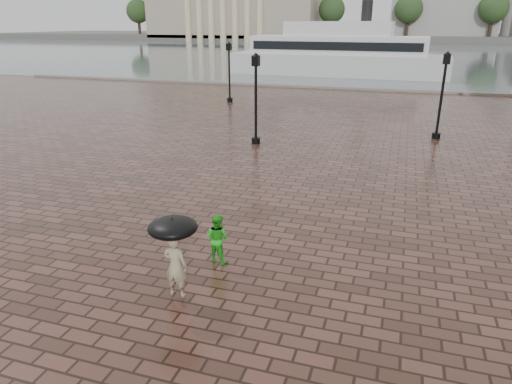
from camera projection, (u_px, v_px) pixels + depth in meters
ground at (348, 241)px, 13.14m from camera, size 300.00×300.00×0.00m
harbour_water at (402, 52)px, 95.24m from camera, size 240.00×240.00×0.00m
quay_edge at (391, 91)px, 41.70m from camera, size 80.00×0.60×0.30m
far_shore at (406, 37)px, 155.58m from camera, size 300.00×60.00×2.00m
far_trees at (409, 9)px, 133.00m from camera, size 188.00×8.00×13.50m
street_lamps at (361, 84)px, 28.37m from camera, size 21.44×14.44×4.40m
adult_pedestrian at (175, 266)px, 10.29m from camera, size 0.56×0.37×1.52m
child_pedestrian at (217, 238)px, 11.84m from camera, size 0.74×0.63×1.32m
ferry_near at (338, 53)px, 53.40m from camera, size 25.31×7.09×8.22m
umbrella at (173, 228)px, 9.95m from camera, size 1.10×1.10×1.09m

